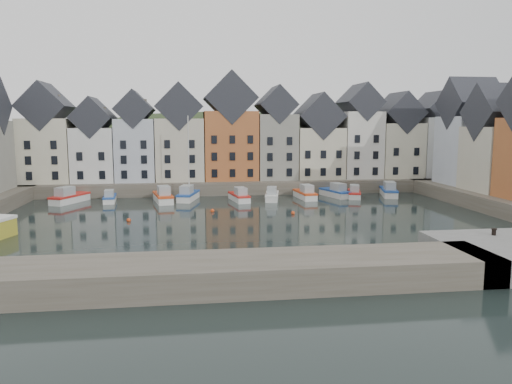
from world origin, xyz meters
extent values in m
plane|color=black|center=(0.00, 0.00, 0.00)|extent=(260.00, 260.00, 0.00)
cube|color=#4E493C|center=(0.00, 30.00, 1.00)|extent=(90.00, 16.00, 2.00)
cube|color=#4E493C|center=(-10.00, -22.00, 1.00)|extent=(50.00, 6.00, 2.00)
ellipsoid|color=#26341A|center=(0.00, 56.00, -18.00)|extent=(153.60, 70.40, 64.00)
sphere|color=black|center=(-13.94, 50.93, 8.70)|extent=(5.77, 5.77, 5.77)
sphere|color=black|center=(24.86, 60.75, 8.12)|extent=(5.27, 5.27, 5.27)
sphere|color=black|center=(31.82, 54.20, 7.88)|extent=(5.07, 5.07, 5.07)
sphere|color=black|center=(14.28, 55.19, 7.82)|extent=(5.01, 5.01, 5.01)
sphere|color=black|center=(-37.67, 56.61, 6.57)|extent=(3.94, 3.94, 3.94)
sphere|color=black|center=(28.33, 60.25, 8.05)|extent=(5.21, 5.21, 5.21)
sphere|color=black|center=(1.99, 58.64, 8.32)|extent=(5.45, 5.45, 5.45)
sphere|color=black|center=(37.80, 48.31, 7.21)|extent=(4.49, 4.49, 4.49)
cube|color=beige|center=(-29.17, 28.00, 7.04)|extent=(7.67, 8.00, 10.07)
cube|color=#21232A|center=(-29.17, 28.00, 13.97)|extent=(7.67, 8.16, 7.67)
cube|color=silver|center=(-21.90, 28.00, 6.30)|extent=(6.56, 8.00, 8.61)
cube|color=#21232A|center=(-21.90, 28.00, 12.23)|extent=(6.56, 8.16, 6.56)
cube|color=#B5BDC9|center=(-15.37, 28.00, 7.01)|extent=(6.20, 8.00, 10.02)
cube|color=#21232A|center=(-15.37, 28.00, 13.55)|extent=(6.20, 8.16, 6.20)
cube|color=beige|center=(-8.27, 28.00, 7.04)|extent=(7.70, 8.00, 10.08)
cube|color=#21232A|center=(-8.27, 28.00, 13.98)|extent=(7.70, 8.16, 7.70)
cube|color=#AB5D31|center=(0.07, 28.00, 7.64)|extent=(8.69, 8.00, 11.28)
cube|color=#21232A|center=(0.07, 28.00, 15.43)|extent=(8.69, 8.16, 8.69)
cube|color=gray|center=(7.78, 28.00, 7.39)|extent=(6.43, 8.00, 10.78)
cube|color=#21232A|center=(7.78, 28.00, 14.37)|extent=(6.43, 8.16, 6.43)
cube|color=beige|center=(15.08, 28.00, 6.28)|extent=(7.88, 8.00, 8.56)
cube|color=#21232A|center=(15.08, 28.00, 12.51)|extent=(7.88, 8.16, 7.88)
cube|color=silver|center=(22.42, 28.00, 7.64)|extent=(6.50, 8.00, 11.27)
cube|color=#21232A|center=(22.42, 28.00, 14.88)|extent=(6.50, 8.16, 6.50)
cube|color=beige|center=(29.43, 28.00, 6.66)|extent=(7.23, 8.00, 9.32)
cube|color=#21232A|center=(29.43, 28.00, 13.11)|extent=(7.23, 8.16, 7.23)
cube|color=silver|center=(36.28, 28.00, 7.16)|extent=(6.18, 8.00, 10.32)
cube|color=#21232A|center=(36.28, 28.00, 13.85)|extent=(6.18, 8.16, 6.18)
cube|color=#B5BDC9|center=(36.00, 16.26, 7.19)|extent=(7.47, 8.00, 10.38)
cube|color=#21232A|center=(36.00, 16.26, 14.36)|extent=(7.62, 8.00, 8.00)
cube|color=beige|center=(36.00, 8.26, 6.44)|extent=(8.14, 8.00, 8.89)
cube|color=#21232A|center=(36.00, 8.26, 12.87)|extent=(8.30, 8.00, 8.00)
sphere|color=#CB4117|center=(-4.00, 8.00, 0.15)|extent=(0.50, 0.50, 0.50)
sphere|color=#CB4117|center=(6.00, 5.00, 0.15)|extent=(0.50, 0.50, 0.50)
sphere|color=#CB4117|center=(-14.00, 3.00, 0.15)|extent=(0.50, 0.50, 0.50)
cube|color=silver|center=(-23.97, 18.28, 0.39)|extent=(4.68, 6.99, 1.24)
cube|color=red|center=(-23.97, 18.28, 1.07)|extent=(4.84, 7.16, 0.28)
cube|color=#949A9C|center=(-24.39, 17.36, 1.75)|extent=(2.57, 3.12, 1.35)
cube|color=silver|center=(-18.40, 18.30, 0.30)|extent=(1.99, 5.34, 0.96)
cube|color=#214899|center=(-18.40, 18.30, 0.83)|extent=(2.08, 5.45, 0.22)
cube|color=#949A9C|center=(-18.34, 17.52, 1.35)|extent=(1.39, 2.18, 1.05)
cube|color=silver|center=(-10.71, 17.20, 0.40)|extent=(3.27, 7.15, 1.26)
cube|color=#CB4117|center=(-10.71, 17.20, 1.09)|extent=(3.41, 7.31, 0.29)
cube|color=#949A9C|center=(-10.53, 16.19, 1.78)|extent=(2.08, 3.00, 1.38)
cube|color=silver|center=(-7.06, 18.47, 0.38)|extent=(3.46, 6.79, 1.19)
cube|color=#214899|center=(-7.06, 18.47, 1.03)|extent=(3.60, 6.94, 0.27)
cube|color=#949A9C|center=(-7.29, 17.53, 1.68)|extent=(2.10, 2.89, 1.30)
cylinder|color=silver|center=(-6.90, 19.11, 6.51)|extent=(0.15, 0.15, 11.94)
cube|color=silver|center=(0.36, 16.63, 0.35)|extent=(2.75, 6.19, 1.10)
cube|color=red|center=(0.36, 16.63, 0.95)|extent=(2.86, 6.32, 0.25)
cube|color=#949A9C|center=(0.51, 15.75, 1.54)|extent=(1.77, 2.59, 1.20)
cube|color=silver|center=(5.34, 16.95, 0.34)|extent=(2.88, 6.05, 1.07)
cube|color=silver|center=(5.34, 16.95, 0.92)|extent=(2.99, 6.18, 0.24)
cube|color=#949A9C|center=(5.16, 16.09, 1.50)|extent=(1.80, 2.55, 1.16)
cube|color=silver|center=(10.52, 17.62, 0.37)|extent=(2.39, 6.41, 1.15)
cube|color=#CB4117|center=(10.52, 17.62, 0.99)|extent=(2.50, 6.54, 0.26)
cube|color=#949A9C|center=(10.59, 16.68, 1.62)|extent=(1.66, 2.62, 1.26)
cube|color=silver|center=(15.55, 18.76, 0.37)|extent=(3.53, 6.56, 1.15)
cube|color=#214899|center=(15.55, 18.76, 0.99)|extent=(3.66, 6.70, 0.26)
cube|color=#949A9C|center=(15.81, 17.86, 1.62)|extent=(2.10, 2.82, 1.26)
cube|color=silver|center=(18.35, 17.75, 0.34)|extent=(3.32, 6.02, 1.06)
cube|color=red|center=(18.35, 17.75, 0.91)|extent=(3.45, 6.16, 0.24)
cube|color=#949A9C|center=(18.10, 16.92, 1.49)|extent=(1.95, 2.60, 1.15)
cube|color=silver|center=(24.22, 18.48, 0.39)|extent=(3.65, 6.95, 1.22)
cube|color=#214899|center=(24.22, 18.48, 1.05)|extent=(3.80, 7.10, 0.28)
cube|color=#949A9C|center=(23.97, 17.52, 1.72)|extent=(2.19, 2.97, 1.33)
cylinder|color=black|center=(18.58, -17.44, 2.25)|extent=(0.36, 0.36, 0.50)
cylinder|color=black|center=(18.58, -17.44, 2.52)|extent=(0.48, 0.48, 0.08)
camera|label=1|loc=(-7.03, -55.66, 11.45)|focal=35.00mm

